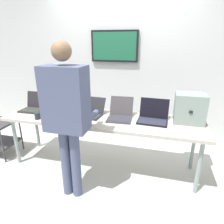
{
  "coord_description": "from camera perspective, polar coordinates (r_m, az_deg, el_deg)",
  "views": [
    {
      "loc": [
        0.75,
        -2.33,
        1.71
      ],
      "look_at": [
        0.15,
        -0.04,
        0.86
      ],
      "focal_mm": 31.28,
      "sensor_mm": 36.0,
      "label": 1
    }
  ],
  "objects": [
    {
      "name": "laptop_station_4",
      "position": [
        2.57,
        11.89,
        -1.22
      ],
      "size": [
        0.39,
        0.35,
        0.27
      ],
      "color": "black",
      "rests_on": "workbench"
    },
    {
      "name": "laptop_station_0",
      "position": [
        3.15,
        -21.86,
        1.63
      ],
      "size": [
        0.33,
        0.31,
        0.25
      ],
      "color": "#252327",
      "rests_on": "workbench"
    },
    {
      "name": "laptop_station_3",
      "position": [
        2.61,
        2.4,
        -0.56
      ],
      "size": [
        0.33,
        0.4,
        0.26
      ],
      "color": "#3C373A",
      "rests_on": "workbench"
    },
    {
      "name": "coffee_mug",
      "position": [
        2.76,
        -20.96,
        -1.08
      ],
      "size": [
        0.07,
        0.07,
        0.09
      ],
      "color": "#22252C",
      "rests_on": "workbench"
    },
    {
      "name": "ground",
      "position": [
        3.0,
        -2.67,
        -15.44
      ],
      "size": [
        8.0,
        8.0,
        0.04
      ],
      "primitive_type": "cube",
      "color": "#BAB8B1"
    },
    {
      "name": "workbench",
      "position": [
        2.65,
        -2.91,
        -2.8
      ],
      "size": [
        2.67,
        0.7,
        0.74
      ],
      "color": "#B4AC9F",
      "rests_on": "ground"
    },
    {
      "name": "laptop_station_1",
      "position": [
        2.89,
        -14.66,
        0.89
      ],
      "size": [
        0.4,
        0.32,
        0.25
      ],
      "color": "#ADB7B3",
      "rests_on": "workbench"
    },
    {
      "name": "laptop_station_2",
      "position": [
        2.74,
        -6.68,
        0.23
      ],
      "size": [
        0.41,
        0.38,
        0.22
      ],
      "color": "black",
      "rests_on": "workbench"
    },
    {
      "name": "equipment_box",
      "position": [
        2.62,
        21.72,
        1.04
      ],
      "size": [
        0.37,
        0.29,
        0.37
      ],
      "color": "gray",
      "rests_on": "workbench"
    },
    {
      "name": "person",
      "position": [
        2.05,
        -13.07,
        0.5
      ],
      "size": [
        0.44,
        0.58,
        1.73
      ],
      "color": "#4B5270",
      "rests_on": "ground"
    },
    {
      "name": "back_wall",
      "position": [
        3.56,
        2.48,
        13.63
      ],
      "size": [
        8.0,
        0.11,
        2.64
      ],
      "color": "silver",
      "rests_on": "ground"
    }
  ]
}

